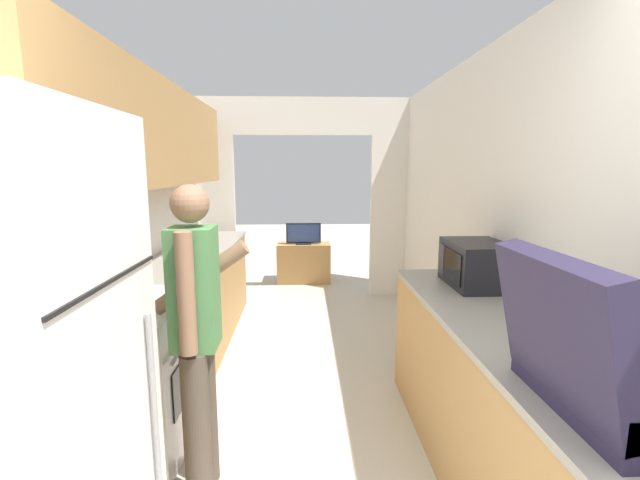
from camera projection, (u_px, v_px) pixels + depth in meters
name	position (u px, v px, depth m)	size (l,w,h in m)	color
wall_left	(109.00, 184.00, 2.77)	(0.38, 7.17, 2.50)	white
wall_right	(534.00, 237.00, 2.47)	(0.06, 7.17, 2.50)	white
wall_far_with_doorway	(303.00, 184.00, 5.36)	(3.02, 0.06, 2.50)	white
counter_left	(190.00, 305.00, 3.78)	(0.62, 3.51, 0.89)	#B2844C
counter_right	(507.00, 413.00, 2.12)	(0.62, 2.38, 0.89)	#B2844C
refrigerator	(1.00, 407.00, 1.33)	(0.76, 0.71, 1.82)	white
range_oven	(131.00, 376.00, 2.48)	(0.66, 0.77, 1.03)	white
person	(196.00, 336.00, 2.08)	(0.50, 0.37, 1.57)	#4C4238
suitcase	(603.00, 367.00, 1.32)	(0.54, 0.60, 0.50)	#231E38
microwave	(477.00, 264.00, 2.74)	(0.35, 0.49, 0.29)	black
tv_cabinet	(304.00, 262.00, 6.26)	(0.77, 0.42, 0.56)	#B2844C
television	(304.00, 234.00, 6.14)	(0.50, 0.16, 0.30)	black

